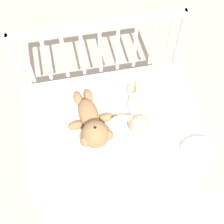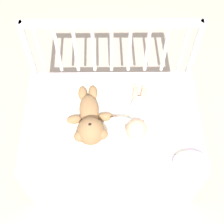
# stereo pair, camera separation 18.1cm
# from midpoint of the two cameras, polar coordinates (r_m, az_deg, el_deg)

# --- Properties ---
(ground_plane) EXTENTS (12.00, 12.00, 0.00)m
(ground_plane) POSITION_cam_midpoint_polar(r_m,az_deg,el_deg) (2.32, -2.19, -8.05)
(ground_plane) COLOR tan
(crib_mattress) EXTENTS (1.05, 0.71, 0.53)m
(crib_mattress) POSITION_cam_midpoint_polar(r_m,az_deg,el_deg) (2.08, -2.42, -5.14)
(crib_mattress) COLOR silver
(crib_mattress) RESTS_ON ground_plane
(crib_rail) EXTENTS (1.05, 0.04, 0.94)m
(crib_rail) POSITION_cam_midpoint_polar(r_m,az_deg,el_deg) (1.98, -4.77, 9.59)
(crib_rail) COLOR beige
(crib_rail) RESTS_ON ground_plane
(blanket) EXTENTS (0.82, 0.54, 0.01)m
(blanket) POSITION_cam_midpoint_polar(r_m,az_deg,el_deg) (1.87, -2.73, -0.45)
(blanket) COLOR silver
(blanket) RESTS_ON crib_mattress
(teddy_bear) EXTENTS (0.28, 0.43, 0.16)m
(teddy_bear) POSITION_cam_midpoint_polar(r_m,az_deg,el_deg) (1.77, -6.54, -2.53)
(teddy_bear) COLOR olive
(teddy_bear) RESTS_ON crib_mattress
(baby) EXTENTS (0.32, 0.41, 0.12)m
(baby) POSITION_cam_midpoint_polar(r_m,az_deg,el_deg) (1.82, 1.90, -0.48)
(baby) COLOR white
(baby) RESTS_ON crib_mattress
(small_pillow) EXTENTS (0.20, 0.14, 0.06)m
(small_pillow) POSITION_cam_midpoint_polar(r_m,az_deg,el_deg) (1.77, 12.74, -6.61)
(small_pillow) COLOR white
(small_pillow) RESTS_ON crib_mattress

